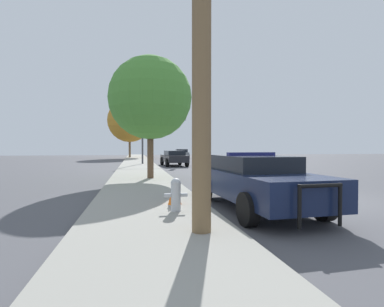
{
  "coord_description": "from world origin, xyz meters",
  "views": [
    {
      "loc": [
        -5.47,
        -8.02,
        1.6
      ],
      "look_at": [
        -0.3,
        18.6,
        1.04
      ],
      "focal_mm": 28.0,
      "sensor_mm": 36.0,
      "label": 1
    }
  ],
  "objects_px": {
    "traffic_light": "(160,124)",
    "traffic_cone": "(175,191)",
    "tree_sidewalk_far": "(130,120)",
    "fire_hydrant": "(176,194)",
    "tree_sidewalk_near": "(150,98)",
    "police_car": "(254,180)",
    "car_background_distant": "(181,153)",
    "car_background_midblock": "(174,157)"
  },
  "relations": [
    {
      "from": "police_car",
      "to": "car_background_distant",
      "type": "xyz_separation_m",
      "value": [
        3.58,
        34.93,
        -0.03
      ]
    },
    {
      "from": "tree_sidewalk_far",
      "to": "police_car",
      "type": "bearing_deg",
      "value": -84.4
    },
    {
      "from": "police_car",
      "to": "traffic_light",
      "type": "relative_size",
      "value": 1.02
    },
    {
      "from": "tree_sidewalk_near",
      "to": "traffic_cone",
      "type": "relative_size",
      "value": 8.78
    },
    {
      "from": "traffic_light",
      "to": "traffic_cone",
      "type": "distance_m",
      "value": 19.74
    },
    {
      "from": "police_car",
      "to": "car_background_distant",
      "type": "height_order",
      "value": "police_car"
    },
    {
      "from": "fire_hydrant",
      "to": "traffic_light",
      "type": "relative_size",
      "value": 0.15
    },
    {
      "from": "fire_hydrant",
      "to": "tree_sidewalk_near",
      "type": "relative_size",
      "value": 0.13
    },
    {
      "from": "tree_sidewalk_far",
      "to": "tree_sidewalk_near",
      "type": "xyz_separation_m",
      "value": [
        1.38,
        -30.42,
        -1.62
      ]
    },
    {
      "from": "fire_hydrant",
      "to": "traffic_light",
      "type": "bearing_deg",
      "value": 86.05
    },
    {
      "from": "traffic_cone",
      "to": "tree_sidewalk_far",
      "type": "bearing_deg",
      "value": 92.53
    },
    {
      "from": "tree_sidewalk_near",
      "to": "traffic_cone",
      "type": "bearing_deg",
      "value": -87.78
    },
    {
      "from": "car_background_midblock",
      "to": "police_car",
      "type": "bearing_deg",
      "value": -94.71
    },
    {
      "from": "traffic_light",
      "to": "tree_sidewalk_near",
      "type": "distance_m",
      "value": 12.82
    },
    {
      "from": "tree_sidewalk_far",
      "to": "car_background_distant",
      "type": "bearing_deg",
      "value": -19.28
    },
    {
      "from": "police_car",
      "to": "fire_hydrant",
      "type": "relative_size",
      "value": 6.7
    },
    {
      "from": "car_background_midblock",
      "to": "car_background_distant",
      "type": "xyz_separation_m",
      "value": [
        3.25,
        16.58,
        0.01
      ]
    },
    {
      "from": "car_background_midblock",
      "to": "tree_sidewalk_near",
      "type": "relative_size",
      "value": 0.79
    },
    {
      "from": "car_background_distant",
      "to": "tree_sidewalk_far",
      "type": "xyz_separation_m",
      "value": [
        -7.26,
        2.54,
        4.83
      ]
    },
    {
      "from": "tree_sidewalk_near",
      "to": "traffic_light",
      "type": "bearing_deg",
      "value": 82.95
    },
    {
      "from": "car_background_midblock",
      "to": "traffic_cone",
      "type": "bearing_deg",
      "value": -101.16
    },
    {
      "from": "tree_sidewalk_near",
      "to": "traffic_cone",
      "type": "distance_m",
      "value": 7.56
    },
    {
      "from": "car_background_distant",
      "to": "traffic_cone",
      "type": "relative_size",
      "value": 6.8
    },
    {
      "from": "traffic_light",
      "to": "car_background_distant",
      "type": "height_order",
      "value": "traffic_light"
    },
    {
      "from": "traffic_light",
      "to": "car_background_distant",
      "type": "distance_m",
      "value": 16.03
    },
    {
      "from": "traffic_light",
      "to": "traffic_cone",
      "type": "height_order",
      "value": "traffic_light"
    },
    {
      "from": "police_car",
      "to": "traffic_cone",
      "type": "relative_size",
      "value": 7.71
    },
    {
      "from": "fire_hydrant",
      "to": "traffic_cone",
      "type": "distance_m",
      "value": 0.83
    },
    {
      "from": "fire_hydrant",
      "to": "tree_sidewalk_near",
      "type": "bearing_deg",
      "value": 91.32
    },
    {
      "from": "car_background_midblock",
      "to": "traffic_cone",
      "type": "xyz_separation_m",
      "value": [
        -2.37,
        -18.02,
        -0.26
      ]
    },
    {
      "from": "fire_hydrant",
      "to": "traffic_light",
      "type": "xyz_separation_m",
      "value": [
        1.4,
        20.25,
        3.15
      ]
    },
    {
      "from": "car_background_midblock",
      "to": "tree_sidewalk_near",
      "type": "bearing_deg",
      "value": -106.76
    },
    {
      "from": "police_car",
      "to": "traffic_light",
      "type": "bearing_deg",
      "value": -91.0
    },
    {
      "from": "tree_sidewalk_far",
      "to": "traffic_cone",
      "type": "bearing_deg",
      "value": -87.47
    },
    {
      "from": "car_background_midblock",
      "to": "tree_sidewalk_far",
      "type": "relative_size",
      "value": 0.53
    },
    {
      "from": "tree_sidewalk_far",
      "to": "tree_sidewalk_near",
      "type": "height_order",
      "value": "tree_sidewalk_far"
    },
    {
      "from": "fire_hydrant",
      "to": "traffic_cone",
      "type": "height_order",
      "value": "fire_hydrant"
    },
    {
      "from": "traffic_light",
      "to": "car_background_midblock",
      "type": "distance_m",
      "value": 3.45
    },
    {
      "from": "car_background_midblock",
      "to": "traffic_cone",
      "type": "height_order",
      "value": "car_background_midblock"
    },
    {
      "from": "car_background_midblock",
      "to": "traffic_cone",
      "type": "relative_size",
      "value": 6.94
    },
    {
      "from": "car_background_distant",
      "to": "traffic_cone",
      "type": "bearing_deg",
      "value": -95.67
    },
    {
      "from": "fire_hydrant",
      "to": "traffic_cone",
      "type": "bearing_deg",
      "value": 84.01
    }
  ]
}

